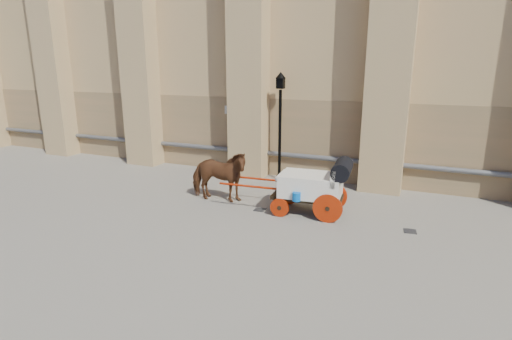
% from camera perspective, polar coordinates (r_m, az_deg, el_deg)
% --- Properties ---
extents(ground, '(90.00, 90.00, 0.00)m').
position_cam_1_polar(ground, '(12.35, -3.63, -5.37)').
color(ground, '#6B645A').
rests_on(ground, ground).
extents(horse, '(2.08, 1.12, 1.68)m').
position_cam_1_polar(horse, '(12.70, -5.41, -0.83)').
color(horse, brown).
rests_on(horse, ground).
extents(carriage, '(3.90, 1.45, 1.68)m').
position_cam_1_polar(carriage, '(11.68, 8.46, -2.03)').
color(carriage, black).
rests_on(carriage, ground).
extents(street_lamp, '(0.37, 0.37, 4.00)m').
position_cam_1_polar(street_lamp, '(14.86, 3.44, 6.63)').
color(street_lamp, black).
rests_on(street_lamp, ground).
extents(drain_grate_near, '(0.32, 0.32, 0.01)m').
position_cam_1_polar(drain_grate_near, '(12.13, 0.56, -5.68)').
color(drain_grate_near, black).
rests_on(drain_grate_near, ground).
extents(drain_grate_far, '(0.35, 0.35, 0.01)m').
position_cam_1_polar(drain_grate_far, '(11.40, 21.15, -8.15)').
color(drain_grate_far, black).
rests_on(drain_grate_far, ground).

